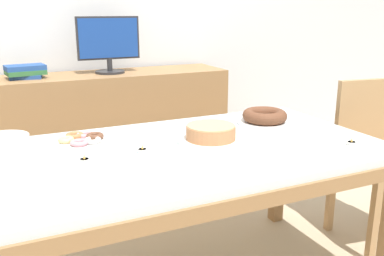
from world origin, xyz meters
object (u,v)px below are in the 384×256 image
object	(u,v)px
computer_monitor	(108,45)
plate_stack	(4,144)
book_stack	(25,71)
tealight_near_cakes	(142,150)
cake_chocolate_round	(211,134)
pastry_platter	(82,140)
tealight_centre	(84,160)
chair	(375,153)
tealight_left_edge	(352,143)
cake_golden_bundt	(265,117)

from	to	relation	value
computer_monitor	plate_stack	bearing A→B (deg)	-126.53
book_stack	tealight_near_cakes	world-z (taller)	book_stack
cake_chocolate_round	pastry_platter	xyz separation A→B (m)	(-0.55, 0.22, -0.02)
book_stack	tealight_centre	distance (m)	1.27
computer_monitor	cake_chocolate_round	world-z (taller)	computer_monitor
chair	book_stack	world-z (taller)	book_stack
computer_monitor	cake_chocolate_round	size ratio (longest dim) A/B	1.34
book_stack	tealight_centre	world-z (taller)	book_stack
tealight_left_edge	plate_stack	bearing A→B (deg)	158.63
pastry_platter	tealight_centre	distance (m)	0.27
chair	cake_golden_bundt	xyz separation A→B (m)	(-0.68, 0.16, 0.25)
cake_golden_bundt	tealight_left_edge	world-z (taller)	cake_golden_bundt
cake_chocolate_round	tealight_near_cakes	xyz separation A→B (m)	(-0.34, -0.02, -0.03)
cake_golden_bundt	tealight_centre	distance (m)	1.02
plate_stack	chair	bearing A→B (deg)	-6.67
computer_monitor	cake_golden_bundt	distance (m)	1.23
pastry_platter	plate_stack	xyz separation A→B (m)	(-0.33, 0.02, 0.02)
book_stack	plate_stack	size ratio (longest dim) A/B	1.20
book_stack	cake_golden_bundt	size ratio (longest dim) A/B	0.85
pastry_platter	tealight_centre	size ratio (longest dim) A/B	7.59
computer_monitor	cake_golden_bundt	size ratio (longest dim) A/B	1.43
cake_chocolate_round	tealight_centre	bearing A→B (deg)	-176.17
plate_stack	tealight_centre	world-z (taller)	plate_stack
computer_monitor	tealight_near_cakes	size ratio (longest dim) A/B	10.60
cake_golden_bundt	tealight_left_edge	xyz separation A→B (m)	(0.14, -0.48, -0.02)
chair	pastry_platter	bearing A→B (deg)	172.55
tealight_left_edge	cake_chocolate_round	bearing A→B (deg)	149.87
cake_chocolate_round	cake_golden_bundt	size ratio (longest dim) A/B	1.07
book_stack	pastry_platter	xyz separation A→B (m)	(0.15, -0.99, -0.20)
tealight_left_edge	tealight_centre	size ratio (longest dim) A/B	1.00
tealight_left_edge	chair	bearing A→B (deg)	31.31
chair	computer_monitor	xyz separation A→B (m)	(-1.24, 1.20, 0.58)
computer_monitor	cake_golden_bundt	world-z (taller)	computer_monitor
pastry_platter	plate_stack	distance (m)	0.33
computer_monitor	book_stack	xyz separation A→B (m)	(-0.54, 0.00, -0.15)
pastry_platter	tealight_centre	bearing A→B (deg)	-99.50
computer_monitor	tealight_centre	xyz separation A→B (m)	(-0.43, -1.25, -0.35)
tealight_near_cakes	cake_chocolate_round	bearing A→B (deg)	3.16
computer_monitor	cake_chocolate_round	bearing A→B (deg)	-82.66
tealight_centre	tealight_near_cakes	xyz separation A→B (m)	(0.25, 0.02, 0.00)
chair	computer_monitor	bearing A→B (deg)	136.07
cake_golden_bundt	pastry_platter	size ratio (longest dim) A/B	0.98
book_stack	cake_chocolate_round	distance (m)	1.40
plate_stack	tealight_left_edge	distance (m)	1.53
cake_chocolate_round	plate_stack	world-z (taller)	cake_chocolate_round
cake_chocolate_round	pastry_platter	size ratio (longest dim) A/B	1.05
plate_stack	tealight_near_cakes	xyz separation A→B (m)	(0.53, -0.26, -0.02)
cake_golden_bundt	pastry_platter	world-z (taller)	cake_golden_bundt
cake_golden_bundt	plate_stack	distance (m)	1.29
pastry_platter	tealight_near_cakes	bearing A→B (deg)	-49.38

